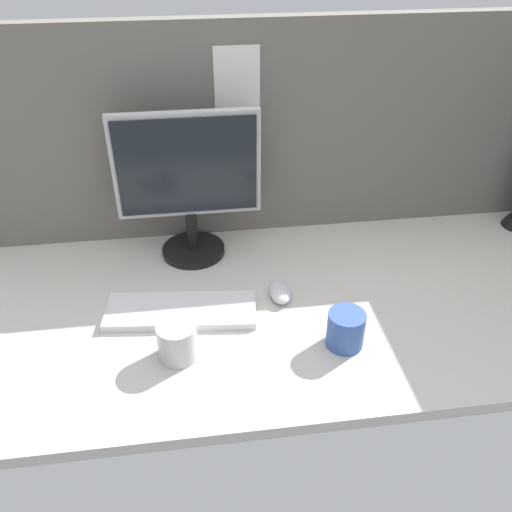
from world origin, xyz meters
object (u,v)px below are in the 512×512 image
Objects in this scene: monitor at (188,181)px; mug_steel at (177,341)px; mouse at (280,292)px; mug_ceramic_blue at (346,329)px; keyboard at (181,311)px.

monitor reaches higher than mug_steel.
mouse is (21.36, -24.41, -21.19)cm from monitor.
monitor reaches higher than mouse.
monitor is at bearing 83.25° from mug_steel.
mug_ceramic_blue is at bearing -52.79° from monitor.
mug_steel is (-0.85, -14.49, 3.42)cm from keyboard.
monitor reaches higher than mug_ceramic_blue.
mug_ceramic_blue reaches higher than mug_steel.
mouse is at bearing 13.82° from keyboard.
keyboard is 40.66cm from mug_ceramic_blue.
mug_steel is at bearing -145.68° from mouse.
mouse reaches higher than keyboard.
monitor reaches higher than keyboard.
monitor is 4.67× the size of mug_ceramic_blue.
mouse is at bearing 121.48° from mug_ceramic_blue.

